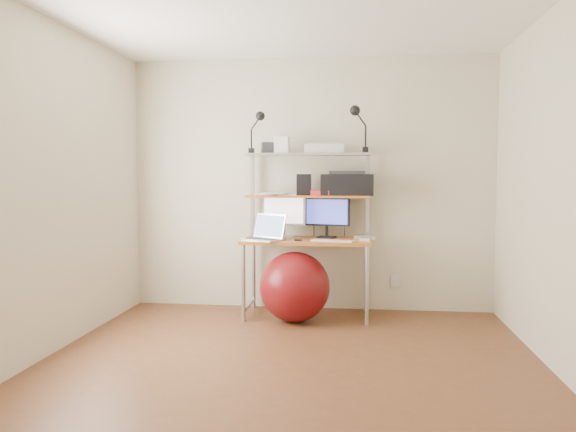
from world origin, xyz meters
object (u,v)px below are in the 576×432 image
at_px(printer, 347,184).
at_px(monitor_silver, 284,212).
at_px(exercise_ball, 295,287).
at_px(monitor_black, 327,214).
at_px(laptop, 267,234).

bearing_deg(printer, monitor_silver, -177.42).
height_order(monitor_silver, exercise_ball, monitor_silver).
bearing_deg(monitor_silver, exercise_ball, -65.92).
bearing_deg(monitor_black, exercise_ball, -114.51).
bearing_deg(exercise_ball, monitor_black, 52.81).
bearing_deg(exercise_ball, monitor_silver, 114.32).
bearing_deg(laptop, monitor_silver, 90.37).
height_order(printer, exercise_ball, printer).
relative_size(monitor_black, laptop, 1.03).
bearing_deg(monitor_black, laptop, -140.29).
relative_size(monitor_silver, monitor_black, 1.02).
height_order(monitor_silver, monitor_black, monitor_silver).
bearing_deg(laptop, monitor_black, 57.83).
xyz_separation_m(monitor_silver, monitor_black, (0.41, 0.05, -0.02)).
height_order(monitor_black, printer, printer).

